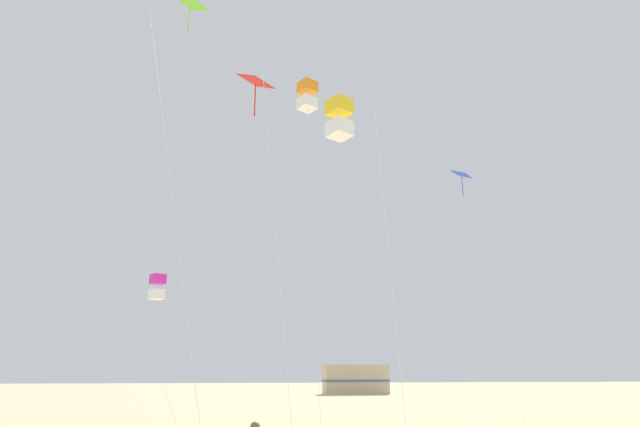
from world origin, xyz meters
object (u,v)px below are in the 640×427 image
kite_box_orange (307,96)px  kite_box_magenta (157,287)px  kite_diamond_scarlet (257,95)px  kite_diamond_blue (463,184)px  kite_box_gold (340,119)px  rv_van_tan (355,379)px  kite_diamond_lime (189,20)px

kite_box_orange → kite_box_magenta: 11.23m
kite_diamond_scarlet → kite_box_magenta: 11.88m
kite_box_orange → kite_diamond_blue: 10.96m
kite_box_gold → kite_diamond_blue: (8.47, 10.68, 2.41)m
kite_diamond_blue → kite_box_gold: bearing=-128.4°
kite_diamond_scarlet → rv_van_tan: kite_diamond_scarlet is taller
kite_box_gold → kite_box_magenta: kite_box_gold is taller
kite_box_magenta → kite_box_orange: bearing=-49.0°
kite_box_orange → kite_diamond_scarlet: bearing=-120.7°
kite_diamond_lime → kite_box_orange: bearing=34.1°
rv_van_tan → kite_box_magenta: bearing=-120.3°
kite_box_orange → kite_diamond_blue: kite_box_orange is taller
kite_box_gold → rv_van_tan: size_ratio=1.47×
kite_diamond_lime → kite_diamond_scarlet: size_ratio=1.28×
kite_diamond_scarlet → kite_box_magenta: (-4.15, 10.23, -4.40)m
kite_diamond_scarlet → kite_box_orange: (1.92, 3.24, 1.96)m
rv_van_tan → kite_diamond_scarlet: bearing=-108.2°
kite_diamond_lime → kite_box_gold: size_ratio=1.45×
kite_diamond_lime → kite_box_orange: 5.15m
kite_diamond_lime → kite_diamond_scarlet: (2.29, -0.39, -2.77)m
kite_diamond_lime → rv_van_tan: 42.41m
kite_box_gold → kite_box_magenta: bearing=119.9°
kite_diamond_lime → kite_box_gold: bearing=-17.6°
kite_diamond_lime → rv_van_tan: bearing=70.8°
kite_box_gold → kite_diamond_blue: size_ratio=0.79×
kite_diamond_lime → kite_box_magenta: bearing=100.7°
kite_diamond_blue → kite_box_magenta: size_ratio=1.90×
kite_diamond_scarlet → kite_diamond_blue: kite_diamond_blue is taller
kite_diamond_lime → kite_diamond_scarlet: bearing=-9.5°
kite_diamond_blue → rv_van_tan: 30.99m
kite_diamond_blue → kite_box_magenta: (-14.97, 0.64, -5.59)m
kite_box_magenta → kite_box_gold: bearing=-60.1°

